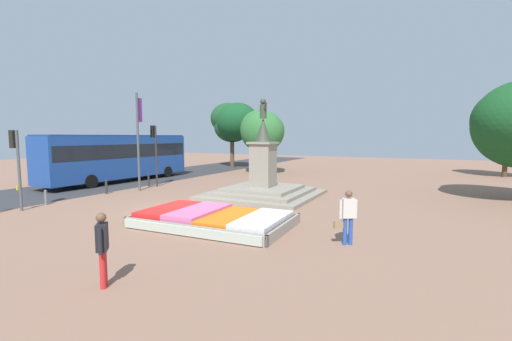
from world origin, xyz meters
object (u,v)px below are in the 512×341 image
object	(u,v)px
statue_monument	(263,182)
traffic_light_near_crossing	(16,156)
kerb_bollard_mid_b	(106,186)
banner_pole	(138,140)
city_bus	(119,155)
pedestrian_with_handbag	(348,214)
kerb_bollard_north	(149,179)
traffic_light_mid_block	(155,144)
kerb_bollard_mid_a	(46,197)
pedestrian_near_planter	(102,244)
flower_planter	(212,219)

from	to	relation	value
statue_monument	traffic_light_near_crossing	xyz separation A→B (m)	(-8.29, -8.39, 1.72)
kerb_bollard_mid_b	banner_pole	bearing A→B (deg)	64.54
city_bus	pedestrian_with_handbag	xyz separation A→B (m)	(18.32, -7.60, -1.02)
banner_pole	kerb_bollard_north	size ratio (longest dim) A/B	6.68
traffic_light_mid_block	banner_pole	world-z (taller)	banner_pole
kerb_bollard_mid_a	city_bus	bearing A→B (deg)	115.30
pedestrian_near_planter	kerb_bollard_north	bearing A→B (deg)	130.49
statue_monument	traffic_light_near_crossing	size ratio (longest dim) A/B	1.60
kerb_bollard_mid_a	kerb_bollard_north	xyz separation A→B (m)	(-0.07, 7.03, 0.08)
city_bus	statue_monument	bearing A→B (deg)	-4.06
traffic_light_near_crossing	kerb_bollard_mid_b	distance (m)	5.36
city_bus	pedestrian_near_planter	size ratio (longest dim) A/B	6.96
flower_planter	kerb_bollard_mid_b	world-z (taller)	kerb_bollard_mid_b
traffic_light_mid_block	statue_monument	bearing A→B (deg)	-1.31
traffic_light_near_crossing	kerb_bollard_north	distance (m)	8.60
kerb_bollard_north	pedestrian_near_planter	bearing A→B (deg)	-49.51
banner_pole	traffic_light_mid_block	bearing A→B (deg)	102.52
city_bus	pedestrian_near_planter	bearing A→B (deg)	-42.88
pedestrian_with_handbag	kerb_bollard_mid_a	world-z (taller)	pedestrian_with_handbag
pedestrian_near_planter	kerb_bollard_north	world-z (taller)	pedestrian_near_planter
traffic_light_mid_block	city_bus	size ratio (longest dim) A/B	0.35
traffic_light_near_crossing	pedestrian_with_handbag	xyz separation A→B (m)	(14.37, 1.66, -1.54)
flower_planter	city_bus	bearing A→B (deg)	150.49
statue_monument	kerb_bollard_mid_a	xyz separation A→B (m)	(-8.48, -7.07, -0.39)
kerb_bollard_mid_a	kerb_bollard_mid_b	world-z (taller)	kerb_bollard_mid_b
traffic_light_near_crossing	city_bus	size ratio (longest dim) A/B	0.31
kerb_bollard_mid_b	pedestrian_with_handbag	bearing A→B (deg)	-12.64
kerb_bollard_north	pedestrian_with_handbag	bearing A→B (deg)	-24.57
pedestrian_near_planter	kerb_bollard_mid_b	world-z (taller)	pedestrian_near_planter
flower_planter	kerb_bollard_mid_a	world-z (taller)	kerb_bollard_mid_a
traffic_light_near_crossing	kerb_bollard_mid_b	xyz separation A→B (m)	(-0.28, 4.94, -2.07)
flower_planter	traffic_light_mid_block	distance (m)	11.68
flower_planter	banner_pole	size ratio (longest dim) A/B	0.99
kerb_bollard_mid_a	kerb_bollard_mid_b	distance (m)	3.63
banner_pole	kerb_bollard_mid_a	xyz separation A→B (m)	(-0.76, -5.41, -2.78)
traffic_light_mid_block	city_bus	distance (m)	4.25
flower_planter	traffic_light_near_crossing	distance (m)	9.72
statue_monument	banner_pole	world-z (taller)	banner_pole
pedestrian_with_handbag	kerb_bollard_mid_b	xyz separation A→B (m)	(-14.65, 3.29, -0.52)
traffic_light_near_crossing	banner_pole	xyz separation A→B (m)	(0.57, 6.72, 0.66)
traffic_light_near_crossing	pedestrian_with_handbag	bearing A→B (deg)	6.58
banner_pole	kerb_bollard_mid_a	distance (m)	6.13
traffic_light_mid_block	city_bus	xyz separation A→B (m)	(-4.11, 0.68, -0.85)
traffic_light_mid_block	kerb_bollard_north	distance (m)	2.41
flower_planter	kerb_bollard_mid_b	xyz separation A→B (m)	(-9.56, 3.18, 0.20)
traffic_light_near_crossing	city_bus	distance (m)	10.07
pedestrian_near_planter	flower_planter	bearing A→B (deg)	98.65
statue_monument	traffic_light_mid_block	xyz separation A→B (m)	(-8.12, 0.19, 2.05)
flower_planter	traffic_light_mid_block	xyz separation A→B (m)	(-9.12, 6.81, 2.60)
banner_pole	pedestrian_with_handbag	distance (m)	14.86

